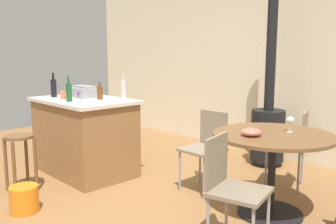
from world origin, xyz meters
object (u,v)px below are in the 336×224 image
Objects in this scene: dining_table at (273,153)px; bottle_1 at (100,93)px; wood_stove at (268,123)px; wine_glass at (290,121)px; bottle_2 at (69,92)px; bottle_3 at (54,88)px; wooden_stool at (20,151)px; folding_chair_near at (206,144)px; cup_1 at (80,90)px; bottle_0 at (124,90)px; plastic_bucket at (24,199)px; toolbox at (84,92)px; folding_chair_right at (292,143)px; kitchen_island at (84,136)px; serving_bowl at (251,132)px; cup_0 at (63,95)px; folding_chair_far at (231,184)px.

dining_table is 5.10× the size of bottle_1.
wood_stove is 1.52m from wine_glass.
bottle_3 is at bearing 171.00° from bottle_2.
wooden_stool is at bearing -144.54° from wine_glass.
wood_stove is at bearing 91.14° from folding_chair_near.
bottle_1 is 0.69m from cup_1.
bottle_3 reaches higher than folding_chair_near.
dining_table is at bearing 9.67° from bottle_0.
wine_glass is (2.13, 0.65, -0.14)m from bottle_1.
plastic_bucket is (1.05, -0.88, -0.93)m from bottle_3.
dining_table is 3.71× the size of bottle_2.
bottle_1 is at bearing 1.08° from toolbox.
plastic_bucket is (-1.44, -2.40, -0.39)m from folding_chair_right.
cup_1 is 1.90m from plastic_bucket.
bottle_2 reaches higher than toolbox.
kitchen_island is at bearing 120.77° from plastic_bucket.
wood_stove is at bearing 56.32° from bottle_1.
dining_table is 1.89m from bottle_0.
serving_bowl is at bearing 29.78° from wooden_stool.
bottle_1 is at bearing -123.68° from wood_stove.
wine_glass is at bearing 69.50° from serving_bowl.
dining_table is at bearing 18.04° from cup_0.
plastic_bucket is (0.43, -1.16, -0.89)m from bottle_1.
cup_1 is (-0.33, 0.13, -0.02)m from toolbox.
wood_stove is 22.27× the size of cup_0.
dining_table is at bearing 44.81° from plastic_bucket.
folding_chair_far is 8.30× the size of cup_0.
cup_0 is 0.40× the size of plastic_bucket.
wooden_stool is 0.70× the size of folding_chair_far.
bottle_3 is at bearing 179.30° from folding_chair_far.
wooden_stool is 1.33m from bottle_0.
cup_0 is at bearing -87.19° from toolbox.
folding_chair_near is 0.99× the size of folding_chair_right.
bottle_0 reaches higher than dining_table.
wine_glass is at bearing 21.32° from cup_0.
cup_1 is at bearing 158.76° from toolbox.
bottle_2 is (-1.95, -1.61, 0.53)m from folding_chair_right.
cup_1 is at bearing 140.58° from bottle_2.
bottle_3 is at bearing -135.05° from toolbox.
cup_0 reaches higher than wine_glass.
kitchen_island is 2.34m from dining_table.
kitchen_island is 0.57m from cup_0.
folding_chair_right is at bearing 114.17° from wine_glass.
wood_stove is at bearing 128.10° from wine_glass.
folding_chair_near is at bearing 64.33° from plastic_bucket.
bottle_0 reaches higher than cup_1.
bottle_0 is at bearing 97.18° from plastic_bucket.
serving_bowl is (2.60, 0.53, -0.25)m from bottle_3.
bottle_1 reaches higher than folding_chair_far.
dining_table is 2.36m from plastic_bucket.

